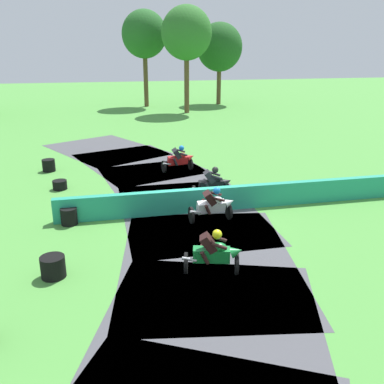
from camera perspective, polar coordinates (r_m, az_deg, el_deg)
name	(u,v)px	position (r m, az deg, el deg)	size (l,w,h in m)	color
ground_plane	(190,212)	(16.40, -0.21, -2.63)	(120.00, 120.00, 0.00)	#4C933D
track_asphalt	(158,214)	(16.19, -4.52, -2.96)	(9.68, 30.76, 0.01)	#47474C
safety_barrier	(308,192)	(17.82, 14.97, 0.03)	(0.30, 19.48, 0.90)	#239375
motorcycle_lead_green	(214,253)	(11.88, 2.95, -7.98)	(1.71, 1.01, 1.42)	black
motorcycle_chase_white	(213,205)	(15.30, 2.82, -1.70)	(1.68, 0.85, 1.43)	black
motorcycle_trailing_black	(213,184)	(17.56, 2.77, 1.11)	(1.68, 0.69, 1.42)	black
motorcycle_fourth_red	(179,159)	(21.43, -1.69, 4.38)	(1.70, 0.98, 1.43)	black
tire_stack_mid_a	(53,267)	(12.50, -17.81, -9.35)	(0.67, 0.67, 0.60)	black
tire_stack_mid_b	(69,216)	(15.80, -15.87, -3.09)	(0.57, 0.57, 0.60)	black
tire_stack_far	(60,185)	(19.73, -16.99, 0.91)	(0.61, 0.61, 0.40)	black
tire_stack_extra_a	(49,165)	(22.69, -18.33, 3.35)	(0.62, 0.62, 0.60)	black
tree_far_left	(144,35)	(44.53, -6.29, 19.89)	(4.32, 4.32, 9.16)	brown
tree_far_right	(220,47)	(46.14, 3.64, 18.46)	(4.58, 4.58, 8.09)	brown
tree_distant	(186,33)	(40.07, -0.73, 20.14)	(4.42, 4.42, 9.22)	brown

